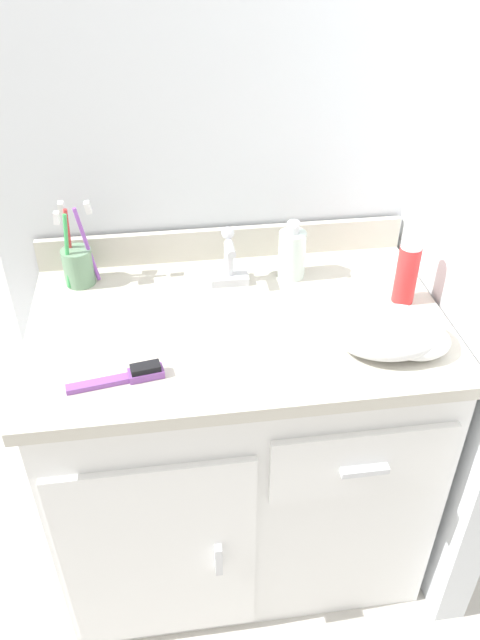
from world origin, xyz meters
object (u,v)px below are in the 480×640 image
Objects in this scene: toothbrush_cup at (78,263)px; hand_towel at (395,334)px; shaving_cream_can at (407,271)px; hairbrush at (130,376)px; soap_dispenser at (292,253)px.

toothbrush_cup reaches higher than hand_towel.
shaving_cream_can is at bearing -13.62° from toothbrush_cup.
toothbrush_cup reaches higher than shaving_cream_can.
hairbrush is 0.79× the size of hand_towel.
soap_dispenser is at bearing 31.31° from hairbrush.
soap_dispenser is (0.50, -0.04, 0.01)m from toothbrush_cup.
shaving_cream_can is (0.23, -0.14, 0.02)m from soap_dispenser.
shaving_cream_can is at bearing 7.85° from hairbrush.
hand_towel is at bearing -27.58° from toothbrush_cup.
hand_towel reaches higher than hairbrush.
shaving_cream_can is 0.19m from hand_towel.
soap_dispenser is at bearing -4.24° from toothbrush_cup.
toothbrush_cup reaches higher than hairbrush.
soap_dispenser is 0.27m from shaving_cream_can.
toothbrush_cup is at bearing 175.76° from soap_dispenser.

